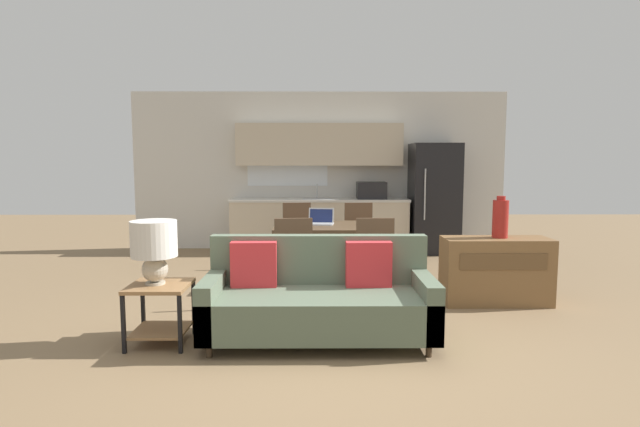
# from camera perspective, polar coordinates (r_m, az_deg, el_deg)

# --- Properties ---
(ground_plane) EXTENTS (20.00, 20.00, 0.00)m
(ground_plane) POSITION_cam_1_polar(r_m,az_deg,el_deg) (4.32, 0.22, -14.83)
(ground_plane) COLOR #7F6647
(wall_back) EXTENTS (6.40, 0.07, 2.70)m
(wall_back) POSITION_cam_1_polar(r_m,az_deg,el_deg) (8.66, -0.12, 4.88)
(wall_back) COLOR silver
(wall_back) RESTS_ON ground_plane
(kitchen_counter) EXTENTS (2.96, 0.65, 2.15)m
(kitchen_counter) POSITION_cam_1_polar(r_m,az_deg,el_deg) (8.39, 0.06, 1.36)
(kitchen_counter) COLOR beige
(kitchen_counter) RESTS_ON ground_plane
(refrigerator) EXTENTS (0.77, 0.72, 1.82)m
(refrigerator) POSITION_cam_1_polar(r_m,az_deg,el_deg) (8.52, 12.90, 1.71)
(refrigerator) COLOR black
(refrigerator) RESTS_ON ground_plane
(dining_table) EXTENTS (1.38, 0.93, 0.74)m
(dining_table) POSITION_cam_1_polar(r_m,az_deg,el_deg) (6.21, 1.21, -1.92)
(dining_table) COLOR brown
(dining_table) RESTS_ON ground_plane
(couch) EXTENTS (1.93, 0.80, 0.87)m
(couch) POSITION_cam_1_polar(r_m,az_deg,el_deg) (4.37, -0.17, -9.84)
(couch) COLOR #3D2D1E
(couch) RESTS_ON ground_plane
(side_table) EXTENTS (0.49, 0.49, 0.51)m
(side_table) POSITION_cam_1_polar(r_m,az_deg,el_deg) (4.47, -17.81, -9.76)
(side_table) COLOR olive
(side_table) RESTS_ON ground_plane
(table_lamp) EXTENTS (0.38, 0.38, 0.54)m
(table_lamp) POSITION_cam_1_polar(r_m,az_deg,el_deg) (4.38, -18.43, -3.41)
(table_lamp) COLOR #B2A893
(table_lamp) RESTS_ON side_table
(credenza) EXTENTS (1.13, 0.43, 0.71)m
(credenza) POSITION_cam_1_polar(r_m,az_deg,el_deg) (5.73, 19.45, -6.19)
(credenza) COLOR brown
(credenza) RESTS_ON ground_plane
(vase) EXTENTS (0.16, 0.16, 0.45)m
(vase) POSITION_cam_1_polar(r_m,az_deg,el_deg) (5.67, 19.91, -0.52)
(vase) COLOR maroon
(vase) RESTS_ON credenza
(dining_chair_near_right) EXTENTS (0.42, 0.42, 0.94)m
(dining_chair_near_right) POSITION_cam_1_polar(r_m,az_deg,el_deg) (5.42, 6.14, -4.74)
(dining_chair_near_right) COLOR brown
(dining_chair_near_right) RESTS_ON ground_plane
(dining_chair_near_left) EXTENTS (0.47, 0.47, 0.94)m
(dining_chair_near_left) POSITION_cam_1_polar(r_m,az_deg,el_deg) (5.39, -3.15, -4.79)
(dining_chair_near_left) COLOR brown
(dining_chair_near_left) RESTS_ON ground_plane
(dining_chair_far_right) EXTENTS (0.46, 0.46, 0.94)m
(dining_chair_far_right) POSITION_cam_1_polar(r_m,az_deg,el_deg) (7.03, 4.58, -2.22)
(dining_chair_far_right) COLOR brown
(dining_chair_far_right) RESTS_ON ground_plane
(dining_chair_far_left) EXTENTS (0.45, 0.45, 0.94)m
(dining_chair_far_left) POSITION_cam_1_polar(r_m,az_deg,el_deg) (7.03, -2.62, -2.21)
(dining_chair_far_left) COLOR brown
(dining_chair_far_left) RESTS_ON ground_plane
(laptop) EXTENTS (0.35, 0.30, 0.20)m
(laptop) POSITION_cam_1_polar(r_m,az_deg,el_deg) (6.28, 0.06, -0.79)
(laptop) COLOR #B7BABC
(laptop) RESTS_ON dining_table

